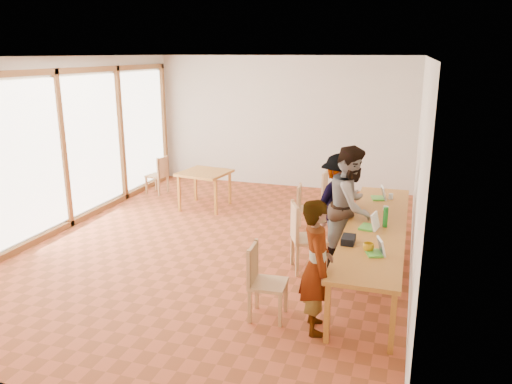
% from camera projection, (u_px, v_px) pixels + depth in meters
% --- Properties ---
extents(ground, '(8.00, 8.00, 0.00)m').
position_uv_depth(ground, '(221.00, 244.00, 8.25)').
color(ground, '#A94A29').
rests_on(ground, ground).
extents(wall_back, '(6.00, 0.10, 3.00)m').
position_uv_depth(wall_back, '(283.00, 122.00, 11.52)').
color(wall_back, beige).
rests_on(wall_back, ground).
extents(wall_front, '(6.00, 0.10, 3.00)m').
position_uv_depth(wall_front, '(43.00, 245.00, 4.18)').
color(wall_front, beige).
rests_on(wall_front, ground).
extents(wall_right, '(0.10, 8.00, 3.00)m').
position_uv_depth(wall_right, '(419.00, 168.00, 6.98)').
color(wall_right, beige).
rests_on(wall_right, ground).
extents(window_wall, '(0.10, 8.00, 3.00)m').
position_uv_depth(window_wall, '(62.00, 145.00, 8.71)').
color(window_wall, white).
rests_on(window_wall, ground).
extents(ceiling, '(6.00, 8.00, 0.04)m').
position_uv_depth(ceiling, '(217.00, 55.00, 7.44)').
color(ceiling, white).
rests_on(ceiling, wall_back).
extents(communal_table, '(0.80, 4.00, 0.75)m').
position_uv_depth(communal_table, '(376.00, 228.00, 6.94)').
color(communal_table, '#B36B27').
rests_on(communal_table, ground).
extents(side_table, '(0.90, 0.90, 0.75)m').
position_uv_depth(side_table, '(205.00, 176.00, 10.03)').
color(side_table, '#B36B27').
rests_on(side_table, ground).
extents(chair_near, '(0.45, 0.45, 0.48)m').
position_uv_depth(chair_near, '(260.00, 274.00, 5.85)').
color(chair_near, tan).
rests_on(chair_near, ground).
extents(chair_mid, '(0.61, 0.61, 0.53)m').
position_uv_depth(chair_mid, '(302.00, 230.00, 7.10)').
color(chair_mid, tan).
rests_on(chair_mid, ground).
extents(chair_far, '(0.41, 0.41, 0.43)m').
position_uv_depth(chair_far, '(304.00, 203.00, 8.78)').
color(chair_far, tan).
rests_on(chair_far, ground).
extents(chair_empty, '(0.42, 0.42, 0.46)m').
position_uv_depth(chair_empty, '(329.00, 189.00, 9.59)').
color(chair_empty, tan).
rests_on(chair_empty, ground).
extents(chair_spare, '(0.45, 0.45, 0.45)m').
position_uv_depth(chair_spare, '(160.00, 171.00, 11.06)').
color(chair_spare, tan).
rests_on(chair_spare, ground).
extents(person_near, '(0.53, 0.65, 1.54)m').
position_uv_depth(person_near, '(317.00, 267.00, 5.51)').
color(person_near, gray).
rests_on(person_near, ground).
extents(person_mid, '(0.81, 0.97, 1.79)m').
position_uv_depth(person_mid, '(351.00, 206.00, 7.26)').
color(person_mid, gray).
rests_on(person_mid, ground).
extents(person_far, '(0.97, 1.18, 1.59)m').
position_uv_depth(person_far, '(339.00, 204.00, 7.73)').
color(person_far, gray).
rests_on(person_far, ground).
extents(laptop_near, '(0.27, 0.28, 0.20)m').
position_uv_depth(laptop_near, '(377.00, 250.00, 5.89)').
color(laptop_near, green).
rests_on(laptop_near, communal_table).
extents(laptop_mid, '(0.28, 0.31, 0.23)m').
position_uv_depth(laptop_mid, '(371.00, 224.00, 6.74)').
color(laptop_mid, green).
rests_on(laptop_mid, communal_table).
extents(laptop_far, '(0.27, 0.29, 0.21)m').
position_uv_depth(laptop_far, '(380.00, 196.00, 8.12)').
color(laptop_far, green).
rests_on(laptop_far, communal_table).
extents(yellow_mug, '(0.15, 0.15, 0.11)m').
position_uv_depth(yellow_mug, '(368.00, 247.00, 5.98)').
color(yellow_mug, '#D79B0F').
rests_on(yellow_mug, communal_table).
extents(green_bottle, '(0.07, 0.07, 0.28)m').
position_uv_depth(green_bottle, '(385.00, 217.00, 6.79)').
color(green_bottle, '#197223').
rests_on(green_bottle, communal_table).
extents(clear_glass, '(0.07, 0.07, 0.09)m').
position_uv_depth(clear_glass, '(391.00, 196.00, 8.12)').
color(clear_glass, silver).
rests_on(clear_glass, communal_table).
extents(condiment_cup, '(0.08, 0.08, 0.06)m').
position_uv_depth(condiment_cup, '(386.00, 208.00, 7.56)').
color(condiment_cup, white).
rests_on(condiment_cup, communal_table).
extents(pink_phone, '(0.05, 0.10, 0.01)m').
position_uv_depth(pink_phone, '(378.00, 225.00, 6.87)').
color(pink_phone, '#BF385E').
rests_on(pink_phone, communal_table).
extents(black_pouch, '(0.16, 0.26, 0.09)m').
position_uv_depth(black_pouch, '(348.00, 240.00, 6.24)').
color(black_pouch, black).
rests_on(black_pouch, communal_table).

